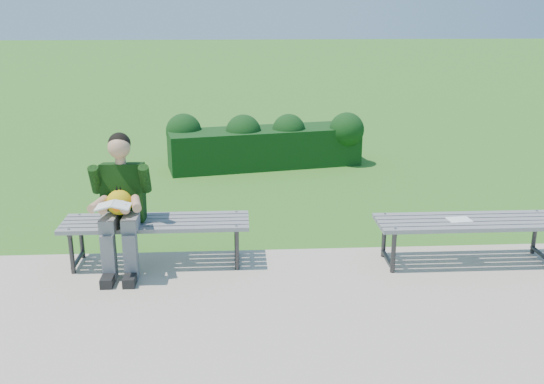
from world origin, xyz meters
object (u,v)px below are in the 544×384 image
Objects in this scene: hedge at (265,142)px; seated_boy at (121,200)px; paper_sheet at (459,220)px; bench_left at (156,226)px; bench_right at (469,225)px.

seated_boy is at bearing -111.49° from hedge.
seated_boy is 3.25m from paper_sheet.
hedge is 4.30m from paper_sheet.
bench_left is at bearing -107.98° from hedge.
seated_boy is 5.62× the size of paper_sheet.
bench_right is at bearing 0.00° from paper_sheet.
bench_left is at bearing 177.11° from bench_right.
hedge is 2.46× the size of seated_boy.
seated_boy reaches higher than bench_left.
paper_sheet is (1.71, -3.95, 0.09)m from hedge.
hedge is 3.99m from bench_left.
bench_right is (1.81, -3.95, 0.03)m from hedge.
paper_sheet is at bearing -2.99° from bench_left.
bench_left is at bearing 177.01° from paper_sheet.
paper_sheet is (-0.10, 0.00, 0.06)m from bench_right.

